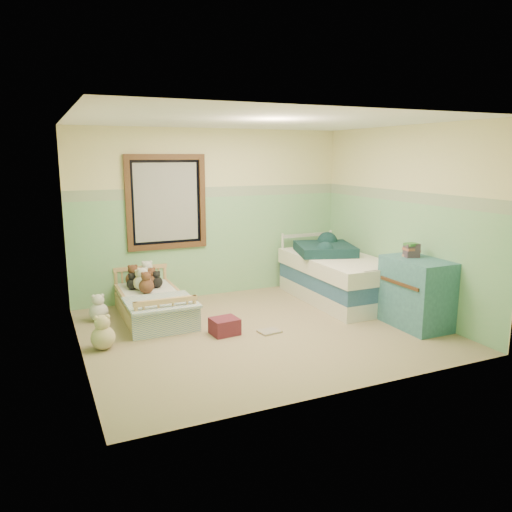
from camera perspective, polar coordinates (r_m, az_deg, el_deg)
name	(u,v)px	position (r m, az deg, el deg)	size (l,w,h in m)	color
floor	(262,331)	(6.23, 0.67, -8.50)	(4.20, 3.60, 0.02)	#927E55
ceiling	(262,120)	(5.87, 0.73, 15.29)	(4.20, 3.60, 0.02)	white
wall_back	(212,214)	(7.58, -5.04, 4.84)	(4.20, 0.04, 2.50)	beige
wall_front	(350,258)	(4.38, 10.63, -0.17)	(4.20, 0.04, 2.50)	beige
wall_left	(75,242)	(5.40, -19.98, 1.52)	(0.04, 3.60, 2.50)	beige
wall_right	(403,220)	(7.06, 16.41, 3.93)	(0.04, 3.60, 2.50)	beige
wainscot_mint	(213,246)	(7.64, -4.93, 1.10)	(4.20, 0.01, 1.50)	#79B97F
border_strip	(212,192)	(7.54, -5.04, 7.28)	(4.20, 0.01, 0.15)	#4F774D
window_frame	(166,202)	(7.32, -10.17, 6.05)	(1.16, 0.06, 1.36)	#392012
window_blinds	(166,202)	(7.33, -10.19, 6.05)	(0.92, 0.01, 1.12)	#B6B6B1
toddler_bed_frame	(153,310)	(6.81, -11.68, -6.02)	(0.77, 1.53, 0.20)	tan
toddler_mattress	(152,298)	(6.77, -11.73, -4.74)	(0.70, 1.47, 0.12)	silver
patchwork_quilt	(161,302)	(6.30, -10.81, -5.21)	(0.83, 0.77, 0.03)	#597FB9
plush_bed_brown	(133,279)	(7.17, -13.82, -2.56)	(0.21, 0.21, 0.21)	brown
plush_bed_white	(147,277)	(7.21, -12.27, -2.32)	(0.23, 0.23, 0.23)	silver
plush_bed_tan	(140,283)	(6.97, -13.09, -2.99)	(0.19, 0.19, 0.19)	#CFBB89
plush_bed_dark	(157,282)	(7.02, -11.24, -2.94)	(0.16, 0.16, 0.16)	black
plush_floor_cream	(99,312)	(6.83, -17.49, -6.10)	(0.24, 0.24, 0.24)	silver
plush_floor_tan	(103,338)	(5.85, -17.04, -8.89)	(0.27, 0.27, 0.27)	#CFBB89
twin_bed_frame	(337,293)	(7.50, 9.25, -4.22)	(0.95, 1.90, 0.22)	silver
twin_boxspring	(338,279)	(7.45, 9.30, -2.59)	(0.95, 1.90, 0.22)	navy
twin_mattress	(338,264)	(7.40, 9.36, -0.93)	(0.99, 1.94, 0.22)	white
teal_blanket	(325,249)	(7.58, 7.84, 0.80)	(0.81, 0.85, 0.14)	#153C40
dresser	(416,293)	(6.56, 17.79, -4.02)	(0.54, 0.86, 0.86)	#305A6B
book_stack	(412,250)	(6.54, 17.31, 0.62)	(0.17, 0.13, 0.17)	brown
red_pillow	(225,326)	(6.07, -3.60, -7.99)	(0.32, 0.28, 0.20)	#A22842
floor_book	(269,331)	(6.14, 1.55, -8.60)	(0.26, 0.20, 0.02)	orange
extra_plush_0	(132,284)	(7.01, -13.91, -3.11)	(0.16, 0.16, 0.16)	black
extra_plush_1	(151,281)	(7.05, -11.83, -2.78)	(0.19, 0.19, 0.19)	brown
extra_plush_2	(141,283)	(7.04, -12.96, -3.02)	(0.15, 0.15, 0.15)	silver
extra_plush_3	(146,286)	(6.77, -12.38, -3.37)	(0.20, 0.20, 0.20)	brown
extra_plush_4	(143,283)	(6.93, -12.74, -2.98)	(0.21, 0.21, 0.21)	silver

